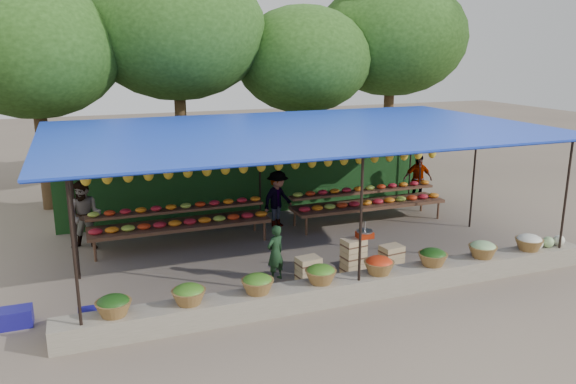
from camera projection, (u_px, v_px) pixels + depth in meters
name	position (u px, v px, depth m)	size (l,w,h in m)	color
ground	(299.00, 249.00, 13.01)	(60.00, 60.00, 0.00)	#69594D
stone_curb	(355.00, 287.00, 10.47)	(10.60, 0.55, 0.40)	#736C5C
stall_canopy	(299.00, 135.00, 12.41)	(10.80, 6.60, 2.82)	black
produce_baskets	(350.00, 270.00, 10.34)	(8.98, 0.58, 0.34)	brown
netting_backdrop	(257.00, 170.00, 15.55)	(10.60, 0.06, 2.50)	#1C4E1E
tree_row	(242.00, 42.00, 17.52)	(16.51, 5.50, 7.12)	#382914
fruit_table_left	(180.00, 220.00, 13.22)	(4.21, 0.95, 0.93)	#45281B
fruit_table_right	(368.00, 200.00, 14.95)	(4.21, 0.95, 0.93)	#45281B
crate_counter	(352.00, 260.00, 11.48)	(2.39, 0.39, 0.77)	tan
weighing_scale	(365.00, 234.00, 11.44)	(0.33, 0.33, 0.35)	#A8280D
vendor_seated	(275.00, 253.00, 11.16)	(0.42, 0.28, 1.15)	#18341B
customer_left	(85.00, 215.00, 12.88)	(0.78, 0.61, 1.61)	slate
customer_mid	(278.00, 199.00, 14.51)	(0.96, 0.55, 1.48)	slate
customer_right	(418.00, 179.00, 16.62)	(0.89, 0.37, 1.51)	slate
blue_crate_front	(16.00, 317.00, 9.39)	(0.51, 0.37, 0.31)	navy
blue_crate_back	(94.00, 317.00, 9.43)	(0.48, 0.35, 0.29)	navy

